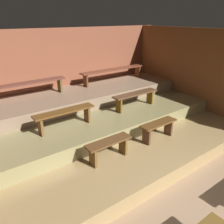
% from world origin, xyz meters
% --- Properties ---
extents(ground, '(6.69, 6.27, 0.08)m').
position_xyz_m(ground, '(0.00, 2.73, -0.04)').
color(ground, '#8F7155').
extents(wall_back, '(6.69, 0.06, 2.51)m').
position_xyz_m(wall_back, '(0.00, 5.50, 1.25)').
color(wall_back, brown).
rests_on(wall_back, ground).
extents(wall_right, '(0.06, 6.27, 2.51)m').
position_xyz_m(wall_right, '(2.98, 2.73, 1.25)').
color(wall_right, brown).
rests_on(wall_right, ground).
extents(platform_lower, '(5.89, 4.00, 0.31)m').
position_xyz_m(platform_lower, '(0.00, 3.47, 0.15)').
color(platform_lower, '#977B4E').
rests_on(platform_lower, ground).
extents(platform_middle, '(5.89, 2.73, 0.31)m').
position_xyz_m(platform_middle, '(0.00, 4.10, 0.46)').
color(platform_middle, olive).
rests_on(platform_middle, platform_lower).
extents(platform_upper, '(5.89, 1.48, 0.31)m').
position_xyz_m(platform_upper, '(0.00, 4.73, 0.77)').
color(platform_upper, '#826B53').
rests_on(platform_upper, platform_middle).
extents(bench_lower_left, '(0.90, 0.26, 0.39)m').
position_xyz_m(bench_lower_left, '(-0.65, 2.42, 0.59)').
color(bench_lower_left, '#55361C').
rests_on(bench_lower_left, platform_lower).
extents(bench_lower_right, '(0.90, 0.26, 0.39)m').
position_xyz_m(bench_lower_right, '(0.65, 2.42, 0.59)').
color(bench_lower_right, '#573819').
rests_on(bench_lower_right, platform_lower).
extents(bench_middle_left, '(1.29, 0.26, 0.39)m').
position_xyz_m(bench_middle_left, '(-0.97, 3.53, 0.91)').
color(bench_middle_left, brown).
rests_on(bench_middle_left, platform_middle).
extents(bench_middle_right, '(1.29, 0.26, 0.39)m').
position_xyz_m(bench_middle_right, '(0.97, 3.53, 0.91)').
color(bench_middle_right, brown).
rests_on(bench_middle_right, platform_middle).
extents(bench_upper_left, '(2.23, 0.26, 0.39)m').
position_xyz_m(bench_upper_left, '(-1.39, 5.01, 1.24)').
color(bench_upper_left, brown).
rests_on(bench_upper_left, platform_upper).
extents(bench_upper_right, '(2.23, 0.26, 0.39)m').
position_xyz_m(bench_upper_right, '(1.39, 5.01, 1.24)').
color(bench_upper_right, brown).
rests_on(bench_upper_right, platform_upper).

